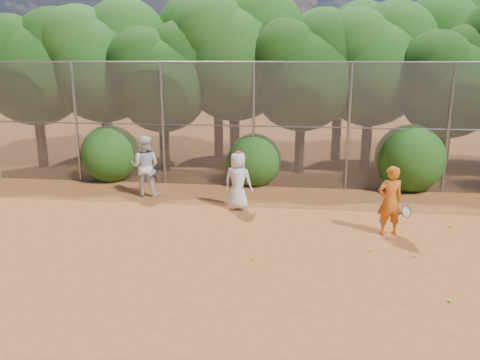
# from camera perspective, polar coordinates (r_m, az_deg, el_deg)

# --- Properties ---
(ground) EXTENTS (80.00, 80.00, 0.00)m
(ground) POSITION_cam_1_polar(r_m,az_deg,el_deg) (9.80, 4.05, -10.07)
(ground) COLOR #9D5223
(ground) RESTS_ON ground
(fence_back) EXTENTS (20.05, 0.09, 4.03)m
(fence_back) POSITION_cam_1_polar(r_m,az_deg,el_deg) (15.06, 5.02, 6.71)
(fence_back) COLOR gray
(fence_back) RESTS_ON ground
(tree_0) EXTENTS (4.38, 3.81, 6.00)m
(tree_0) POSITION_cam_1_polar(r_m,az_deg,el_deg) (19.62, -23.72, 12.87)
(tree_0) COLOR black
(tree_0) RESTS_ON ground
(tree_1) EXTENTS (4.64, 4.03, 6.35)m
(tree_1) POSITION_cam_1_polar(r_m,az_deg,el_deg) (18.95, -16.27, 14.18)
(tree_1) COLOR black
(tree_1) RESTS_ON ground
(tree_2) EXTENTS (3.99, 3.47, 5.47)m
(tree_2) POSITION_cam_1_polar(r_m,az_deg,el_deg) (17.45, -9.33, 12.67)
(tree_2) COLOR black
(tree_2) RESTS_ON ground
(tree_3) EXTENTS (4.89, 4.26, 6.70)m
(tree_3) POSITION_cam_1_polar(r_m,az_deg,el_deg) (17.92, -0.48, 15.49)
(tree_3) COLOR black
(tree_3) RESTS_ON ground
(tree_4) EXTENTS (4.19, 3.64, 5.73)m
(tree_4) POSITION_cam_1_polar(r_m,az_deg,el_deg) (17.15, 7.76, 13.29)
(tree_4) COLOR black
(tree_4) RESTS_ON ground
(tree_5) EXTENTS (4.51, 3.92, 6.17)m
(tree_5) POSITION_cam_1_polar(r_m,az_deg,el_deg) (18.14, 15.94, 13.85)
(tree_5) COLOR black
(tree_5) RESTS_ON ground
(tree_6) EXTENTS (3.86, 3.36, 5.29)m
(tree_6) POSITION_cam_1_polar(r_m,az_deg,el_deg) (17.71, 24.43, 11.25)
(tree_6) COLOR black
(tree_6) RESTS_ON ground
(tree_9) EXTENTS (4.83, 4.20, 6.62)m
(tree_9) POSITION_cam_1_polar(r_m,az_deg,el_deg) (21.46, -16.36, 14.60)
(tree_9) COLOR black
(tree_9) RESTS_ON ground
(tree_10) EXTENTS (5.15, 4.48, 7.06)m
(tree_10) POSITION_cam_1_polar(r_m,az_deg,el_deg) (20.25, -2.53, 16.01)
(tree_10) COLOR black
(tree_10) RESTS_ON ground
(tree_11) EXTENTS (4.64, 4.03, 6.35)m
(tree_11) POSITION_cam_1_polar(r_m,az_deg,el_deg) (19.62, 12.29, 14.41)
(tree_11) COLOR black
(tree_11) RESTS_ON ground
(tree_12) EXTENTS (5.02, 4.37, 6.88)m
(tree_12) POSITION_cam_1_polar(r_m,az_deg,el_deg) (21.08, 24.88, 14.36)
(tree_12) COLOR black
(tree_12) RESTS_ON ground
(bush_0) EXTENTS (2.00, 2.00, 2.00)m
(bush_0) POSITION_cam_1_polar(r_m,az_deg,el_deg) (16.79, -15.53, 3.40)
(bush_0) COLOR #1D4F13
(bush_0) RESTS_ON ground
(bush_1) EXTENTS (1.80, 1.80, 1.80)m
(bush_1) POSITION_cam_1_polar(r_m,az_deg,el_deg) (15.60, 1.73, 2.73)
(bush_1) COLOR #1D4F13
(bush_1) RESTS_ON ground
(bush_2) EXTENTS (2.20, 2.20, 2.20)m
(bush_2) POSITION_cam_1_polar(r_m,az_deg,el_deg) (15.90, 20.00, 2.82)
(bush_2) COLOR #1D4F13
(bush_2) RESTS_ON ground
(player_yellow) EXTENTS (0.87, 0.63, 1.68)m
(player_yellow) POSITION_cam_1_polar(r_m,az_deg,el_deg) (11.57, 17.81, -2.43)
(player_yellow) COLOR orange
(player_yellow) RESTS_ON ground
(player_teen) EXTENTS (0.90, 0.70, 1.66)m
(player_teen) POSITION_cam_1_polar(r_m,az_deg,el_deg) (12.92, -0.23, -0.08)
(player_teen) COLOR white
(player_teen) RESTS_ON ground
(player_white) EXTENTS (0.95, 0.83, 1.85)m
(player_white) POSITION_cam_1_polar(r_m,az_deg,el_deg) (14.54, -11.49, 1.69)
(player_white) COLOR silver
(player_white) RESTS_ON ground
(ball_0) EXTENTS (0.07, 0.07, 0.07)m
(ball_0) POSITION_cam_1_polar(r_m,az_deg,el_deg) (10.68, 15.65, -8.28)
(ball_0) COLOR #C9E92A
(ball_0) RESTS_ON ground
(ball_1) EXTENTS (0.07, 0.07, 0.07)m
(ball_1) POSITION_cam_1_polar(r_m,az_deg,el_deg) (12.88, 24.33, -5.11)
(ball_1) COLOR #C9E92A
(ball_1) RESTS_ON ground
(ball_2) EXTENTS (0.07, 0.07, 0.07)m
(ball_2) POSITION_cam_1_polar(r_m,az_deg,el_deg) (9.07, 24.17, -13.26)
(ball_2) COLOR #C9E92A
(ball_2) RESTS_ON ground
(ball_3) EXTENTS (0.07, 0.07, 0.07)m
(ball_3) POSITION_cam_1_polar(r_m,az_deg,el_deg) (10.69, 20.53, -8.65)
(ball_3) COLOR #C9E92A
(ball_3) RESTS_ON ground
(ball_4) EXTENTS (0.07, 0.07, 0.07)m
(ball_4) POSITION_cam_1_polar(r_m,az_deg,el_deg) (9.91, 1.63, -9.53)
(ball_4) COLOR #C9E92A
(ball_4) RESTS_ON ground
(ball_5) EXTENTS (0.07, 0.07, 0.07)m
(ball_5) POSITION_cam_1_polar(r_m,az_deg,el_deg) (14.19, 20.29, -2.98)
(ball_5) COLOR #C9E92A
(ball_5) RESTS_ON ground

